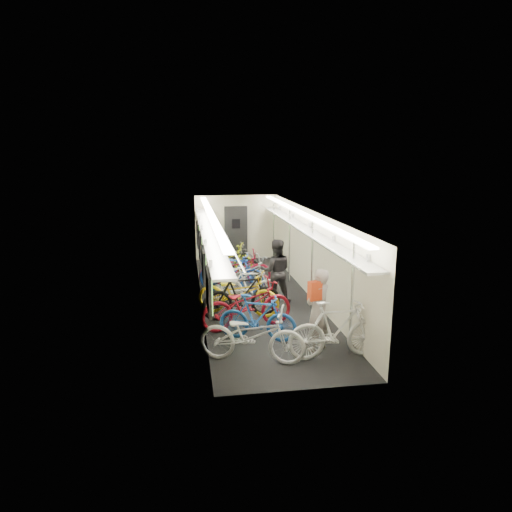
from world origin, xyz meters
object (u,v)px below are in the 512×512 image
object	(u,v)px
passenger_mid	(276,271)
backpack	(315,291)
bicycle_1	(257,318)
bicycle_0	(252,335)
passenger_near	(318,310)

from	to	relation	value
passenger_mid	backpack	world-z (taller)	passenger_mid
bicycle_1	passenger_mid	bearing A→B (deg)	1.61
bicycle_0	backpack	world-z (taller)	backpack
bicycle_1	backpack	world-z (taller)	backpack
bicycle_0	backpack	size ratio (longest dim) A/B	5.37
backpack	passenger_near	bearing A→B (deg)	25.10
bicycle_1	passenger_near	distance (m)	1.34
bicycle_0	backpack	distance (m)	1.49
bicycle_0	passenger_mid	size ratio (longest dim) A/B	1.19
bicycle_1	backpack	xyz separation A→B (m)	(1.00, -0.77, 0.78)
bicycle_1	passenger_mid	world-z (taller)	passenger_mid
bicycle_1	passenger_near	size ratio (longest dim) A/B	0.99
passenger_near	passenger_mid	xyz separation A→B (m)	(-0.23, 3.11, 0.01)
passenger_near	passenger_mid	distance (m)	3.11
bicycle_0	bicycle_1	size ratio (longest dim) A/B	1.22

